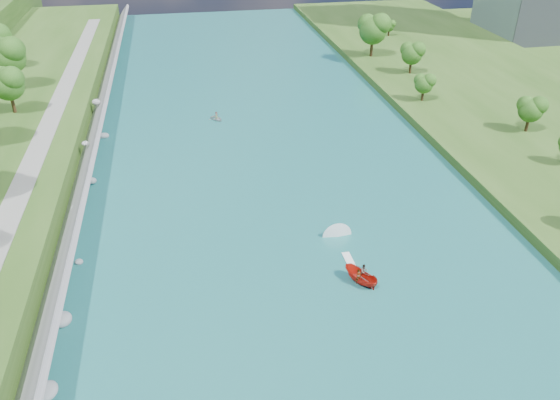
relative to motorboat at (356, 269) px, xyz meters
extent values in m
plane|color=#2D5119|center=(-5.44, -4.62, -0.80)|extent=(260.00, 260.00, 0.00)
cube|color=#1B6569|center=(-5.44, 15.38, -0.75)|extent=(55.00, 240.00, 0.10)
cube|color=slate|center=(-31.29, 15.38, 1.00)|extent=(3.54, 236.00, 4.05)
ellipsoid|color=gray|center=(-30.18, -10.99, 0.25)|extent=(1.71, 2.13, 0.95)
ellipsoid|color=gray|center=(-30.43, -1.75, -0.35)|extent=(1.86, 2.04, 1.24)
ellipsoid|color=gray|center=(-30.02, 7.77, -0.54)|extent=(0.96, 0.90, 0.63)
ellipsoid|color=gray|center=(-31.06, 17.35, 0.76)|extent=(1.71, 1.64, 1.28)
ellipsoid|color=gray|center=(-30.30, 26.32, -0.14)|extent=(1.14, 1.07, 0.89)
ellipsoid|color=gray|center=(-31.81, 34.48, 2.04)|extent=(0.96, 1.13, 0.65)
ellipsoid|color=gray|center=(-30.10, 42.66, -0.48)|extent=(1.69, 1.40, 0.94)
ellipsoid|color=gray|center=(-31.81, 52.25, 1.97)|extent=(1.48, 1.23, 1.15)
cube|color=gray|center=(-37.94, 15.38, 2.75)|extent=(3.00, 200.00, 0.10)
ellipsoid|color=#174713|center=(-44.35, 47.91, 7.30)|extent=(5.52, 5.52, 9.20)
ellipsoid|color=#174713|center=(-46.94, 60.75, 8.26)|extent=(6.67, 6.67, 11.12)
ellipsoid|color=#174713|center=(38.10, 28.77, 4.22)|extent=(4.23, 4.23, 7.04)
ellipsoid|color=#174713|center=(27.09, 45.15, 3.74)|extent=(3.65, 3.65, 6.08)
ellipsoid|color=#174713|center=(31.20, 60.93, 4.61)|extent=(4.69, 4.69, 7.81)
ellipsoid|color=#174713|center=(27.30, 74.52, 6.34)|extent=(6.76, 6.76, 11.27)
ellipsoid|color=#174713|center=(37.84, 91.22, 3.09)|extent=(2.87, 2.87, 4.79)
imported|color=red|center=(-0.01, -1.46, 0.11)|extent=(3.63, 4.39, 1.63)
imported|color=#66605B|center=(-0.41, -1.86, 0.50)|extent=(0.73, 0.63, 1.70)
imported|color=#66605B|center=(0.49, -0.96, 0.43)|extent=(0.77, 0.61, 1.56)
cube|color=white|center=(-0.01, 1.54, -0.67)|extent=(0.90, 5.00, 0.06)
imported|color=#989BA1|center=(-11.02, 46.54, -0.41)|extent=(3.17, 3.42, 0.58)
imported|color=#66605B|center=(-11.02, 46.54, 0.16)|extent=(0.69, 0.55, 1.22)
camera|label=1|loc=(-17.06, -44.58, 36.91)|focal=35.00mm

